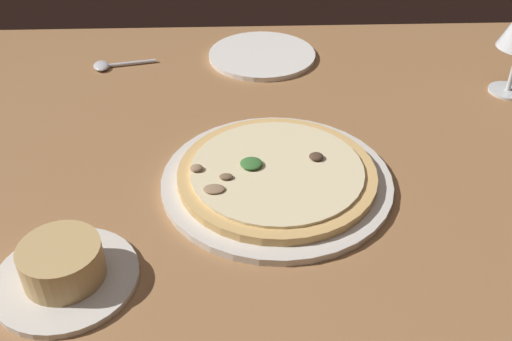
{
  "coord_description": "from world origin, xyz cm",
  "views": [
    {
      "loc": [
        -0.54,
        59.86,
        52.18
      ],
      "look_at": [
        -2.8,
        -0.97,
        7.0
      ],
      "focal_mm": 41.16,
      "sensor_mm": 36.0,
      "label": 1
    }
  ],
  "objects_px": {
    "side_plate": "(262,55)",
    "spoon": "(110,65)",
    "pizza_main": "(277,177)",
    "ramekin_on_saucer": "(64,268)"
  },
  "relations": [
    {
      "from": "pizza_main",
      "to": "ramekin_on_saucer",
      "type": "relative_size",
      "value": 1.93
    },
    {
      "from": "pizza_main",
      "to": "ramekin_on_saucer",
      "type": "distance_m",
      "value": 0.29
    },
    {
      "from": "pizza_main",
      "to": "spoon",
      "type": "relative_size",
      "value": 2.69
    },
    {
      "from": "pizza_main",
      "to": "ramekin_on_saucer",
      "type": "height_order",
      "value": "ramekin_on_saucer"
    },
    {
      "from": "pizza_main",
      "to": "spoon",
      "type": "xyz_separation_m",
      "value": [
        0.28,
        -0.35,
        -0.01
      ]
    },
    {
      "from": "side_plate",
      "to": "pizza_main",
      "type": "bearing_deg",
      "value": 90.26
    },
    {
      "from": "ramekin_on_saucer",
      "to": "side_plate",
      "type": "relative_size",
      "value": 0.8
    },
    {
      "from": "spoon",
      "to": "pizza_main",
      "type": "bearing_deg",
      "value": 128.24
    },
    {
      "from": "ramekin_on_saucer",
      "to": "pizza_main",
      "type": "bearing_deg",
      "value": -145.61
    },
    {
      "from": "side_plate",
      "to": "spoon",
      "type": "xyz_separation_m",
      "value": [
        0.28,
        0.03,
        0.0
      ]
    }
  ]
}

